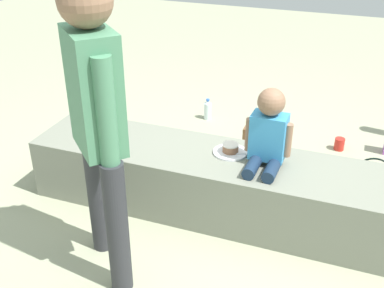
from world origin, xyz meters
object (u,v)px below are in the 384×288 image
(adult_standing, at_px, (96,111))
(party_cup_red, at_px, (339,144))
(handbag_black_leather, at_px, (372,186))
(handbag_brown_canvas, at_px, (260,141))
(cake_plate, at_px, (230,150))
(water_bottle_near_gift, at_px, (208,110))
(child_seated, at_px, (268,133))

(adult_standing, relative_size, party_cup_red, 15.86)
(handbag_black_leather, height_order, handbag_brown_canvas, handbag_black_leather)
(cake_plate, distance_m, handbag_black_leather, 1.03)
(water_bottle_near_gift, bearing_deg, handbag_brown_canvas, -38.84)
(child_seated, distance_m, cake_plate, 0.31)
(handbag_black_leather, bearing_deg, child_seated, -144.58)
(water_bottle_near_gift, bearing_deg, party_cup_red, -8.69)
(adult_standing, relative_size, cake_plate, 7.11)
(child_seated, bearing_deg, water_bottle_near_gift, 121.67)
(adult_standing, bearing_deg, handbag_brown_canvas, 72.55)
(child_seated, bearing_deg, party_cup_red, 71.15)
(adult_standing, xyz_separation_m, handbag_black_leather, (1.34, 1.17, -0.85))
(child_seated, xyz_separation_m, cake_plate, (-0.24, 0.06, -0.19))
(handbag_black_leather, bearing_deg, cake_plate, -155.61)
(cake_plate, relative_size, party_cup_red, 2.23)
(adult_standing, relative_size, handbag_black_leather, 4.70)
(cake_plate, height_order, party_cup_red, cake_plate)
(child_seated, xyz_separation_m, water_bottle_near_gift, (-0.81, 1.32, -0.54))
(child_seated, height_order, adult_standing, adult_standing)
(child_seated, relative_size, water_bottle_near_gift, 2.45)
(water_bottle_near_gift, xyz_separation_m, party_cup_red, (1.20, -0.18, -0.04))
(adult_standing, bearing_deg, water_bottle_near_gift, 93.25)
(handbag_black_leather, xyz_separation_m, handbag_brown_canvas, (-0.86, 0.37, 0.00))
(water_bottle_near_gift, relative_size, handbag_black_leather, 0.58)
(adult_standing, height_order, cake_plate, adult_standing)
(child_seated, bearing_deg, handbag_brown_canvas, 104.27)
(child_seated, bearing_deg, adult_standing, -134.46)
(water_bottle_near_gift, relative_size, handbag_brown_canvas, 0.62)
(adult_standing, distance_m, handbag_brown_canvas, 1.82)
(child_seated, height_order, cake_plate, child_seated)
(child_seated, distance_m, handbag_brown_canvas, 1.00)
(cake_plate, distance_m, party_cup_red, 1.30)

